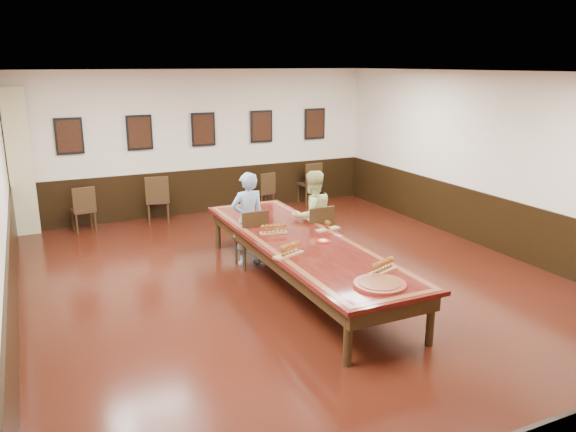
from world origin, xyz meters
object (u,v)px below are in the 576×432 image
chair_man (251,237)px  person_woman (312,216)px  spare_chair_b (158,199)px  spare_chair_d (309,182)px  spare_chair_a (83,208)px  chair_woman (315,233)px  person_man (248,219)px  carved_platter (380,284)px  conference_table (302,249)px  spare_chair_c (263,191)px

chair_man → person_woman: person_woman is taller
spare_chair_b → spare_chair_d: bearing=-165.3°
chair_man → spare_chair_a: (-2.34, 3.35, -0.03)m
chair_woman → person_man: bearing=-21.0°
spare_chair_b → carved_platter: bearing=112.1°
chair_woman → person_man: size_ratio=0.63×
chair_man → spare_chair_d: size_ratio=1.00×
spare_chair_d → conference_table: size_ratio=0.20×
spare_chair_d → spare_chair_c: bearing=2.5°
spare_chair_b → person_woman: 4.01m
spare_chair_a → spare_chair_b: bearing=173.4°
person_woman → carved_platter: size_ratio=2.24×
spare_chair_b → person_woman: bearing=130.0°
spare_chair_a → spare_chair_d: (5.29, 0.23, 0.03)m
chair_woman → carved_platter: size_ratio=1.43×
spare_chair_a → person_woman: size_ratio=0.60×
person_man → person_woman: bearing=165.3°
person_man → chair_woman: bearing=160.1°
chair_man → carved_platter: 3.24m
chair_woman → conference_table: size_ratio=0.20×
chair_woman → conference_table: (-0.72, -0.94, 0.11)m
spare_chair_a → person_man: (2.34, -3.25, 0.32)m
spare_chair_a → person_man: bearing=118.0°
chair_man → spare_chair_b: 3.48m
spare_chair_b → conference_table: spare_chair_b is taller
chair_woman → spare_chair_c: bearing=-101.9°
chair_woman → spare_chair_b: size_ratio=0.98×
person_man → person_woman: 1.12m
spare_chair_a → chair_woman: bearing=125.9°
spare_chair_b → conference_table: bearing=116.2°
spare_chair_d → carved_platter: (-2.55, -6.79, 0.27)m
person_woman → chair_man: bearing=-10.5°
chair_woman → spare_chair_d: size_ratio=1.01×
spare_chair_b → carved_platter: size_ratio=1.47×
person_man → conference_table: size_ratio=0.32×
conference_table → carved_platter: (0.03, -2.02, 0.16)m
person_woman → spare_chair_a: bearing=-48.7°
spare_chair_a → spare_chair_b: (1.53, 0.03, 0.04)m
spare_chair_d → carved_platter: size_ratio=1.42×
chair_woman → spare_chair_a: bearing=-49.6°
person_woman → conference_table: size_ratio=0.31×
spare_chair_a → carved_platter: bearing=104.9°
spare_chair_a → spare_chair_c: 4.00m
chair_woman → person_woman: 0.30m
chair_man → spare_chair_b: spare_chair_b is taller
spare_chair_b → chair_woman: bearing=129.4°
spare_chair_a → spare_chair_b: 1.53m
spare_chair_c → conference_table: 4.79m
spare_chair_d → conference_table: spare_chair_d is taller
conference_table → person_man: bearing=106.1°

